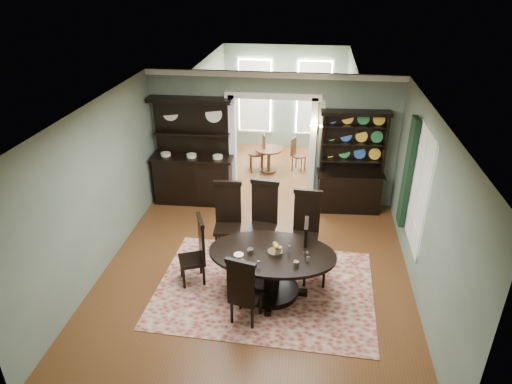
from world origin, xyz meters
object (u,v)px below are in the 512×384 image
dining_table (272,265)px  parlor_table (269,157)px  sideboard (193,167)px  welsh_dresser (350,176)px

dining_table → parlor_table: bearing=98.1°
sideboard → parlor_table: sideboard is taller
sideboard → welsh_dresser: sideboard is taller
dining_table → welsh_dresser: size_ratio=0.93×
dining_table → welsh_dresser: (1.42, 3.19, 0.25)m
welsh_dresser → parlor_table: welsh_dresser is taller
welsh_dresser → parlor_table: size_ratio=3.19×
dining_table → parlor_table: 5.03m
dining_table → sideboard: 3.81m
sideboard → parlor_table: size_ratio=3.41×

